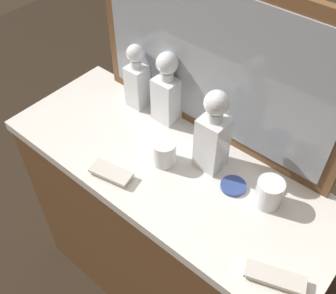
{
  "coord_description": "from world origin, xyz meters",
  "views": [
    {
      "loc": [
        0.58,
        -0.68,
        1.91
      ],
      "look_at": [
        0.0,
        0.0,
        0.99
      ],
      "focal_mm": 42.84,
      "sensor_mm": 36.0,
      "label": 1
    }
  ],
  "objects": [
    {
      "name": "porcelain_dish",
      "position": [
        0.22,
        0.06,
        0.91
      ],
      "size": [
        0.08,
        0.08,
        0.01
      ],
      "color": "#33478C",
      "rests_on": "dresser"
    },
    {
      "name": "ground_plane",
      "position": [
        0.0,
        0.0,
        0.0
      ],
      "size": [
        6.0,
        6.0,
        0.0
      ],
      "primitive_type": "plane",
      "color": "#2D2319"
    },
    {
      "name": "crystal_decanter_rear",
      "position": [
        0.11,
        0.09,
        1.03
      ],
      "size": [
        0.09,
        0.09,
        0.3
      ],
      "color": "white",
      "rests_on": "dresser"
    },
    {
      "name": "crystal_decanter_left",
      "position": [
        -0.29,
        0.16,
        1.01
      ],
      "size": [
        0.07,
        0.07,
        0.26
      ],
      "color": "white",
      "rests_on": "dresser"
    },
    {
      "name": "silver_brush_center",
      "position": [
        0.48,
        -0.13,
        0.92
      ],
      "size": [
        0.17,
        0.1,
        0.02
      ],
      "color": "#B7A88C",
      "rests_on": "dresser"
    },
    {
      "name": "silver_brush_left",
      "position": [
        -0.11,
        -0.16,
        0.92
      ],
      "size": [
        0.15,
        0.09,
        0.02
      ],
      "color": "#B7A88C",
      "rests_on": "dresser"
    },
    {
      "name": "crystal_tumbler_right",
      "position": [
        -0.02,
        0.0,
        0.95
      ],
      "size": [
        0.08,
        0.08,
        0.09
      ],
      "color": "white",
      "rests_on": "dresser"
    },
    {
      "name": "dresser_mirror",
      "position": [
        0.0,
        0.22,
        1.19
      ],
      "size": [
        0.94,
        0.03,
        0.57
      ],
      "color": "brown",
      "rests_on": "dresser"
    },
    {
      "name": "crystal_tumbler_left",
      "position": [
        0.33,
        0.07,
        0.95
      ],
      "size": [
        0.08,
        0.08,
        0.09
      ],
      "color": "white",
      "rests_on": "dresser"
    },
    {
      "name": "crystal_decanter_center",
      "position": [
        -0.15,
        0.18,
        1.02
      ],
      "size": [
        0.09,
        0.09,
        0.28
      ],
      "color": "white",
      "rests_on": "dresser"
    },
    {
      "name": "dresser",
      "position": [
        0.0,
        0.0,
        0.45
      ],
      "size": [
        1.2,
        0.47,
        0.91
      ],
      "color": "brown",
      "rests_on": "ground_plane"
    }
  ]
}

